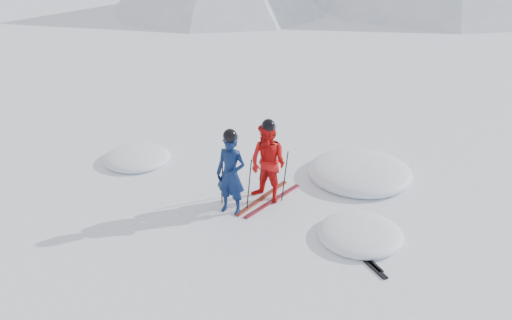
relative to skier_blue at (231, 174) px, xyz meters
The scene contains 12 objects.
ground 2.12m from the skier_blue, ahead, with size 160.00×160.00×0.00m, color white.
skier_blue is the anchor object (origin of this frame).
skier_red 0.84m from the skier_blue, 62.46° to the left, with size 0.79×0.62×1.63m, color red.
pole_blue_left 0.43m from the skier_blue, 153.43° to the left, with size 0.02×0.02×1.08m, color black.
pole_blue_right 0.44m from the skier_blue, 45.00° to the left, with size 0.02×0.02×1.08m, color black.
pole_red_left 1.03m from the skier_blue, 84.97° to the left, with size 0.02×0.02×1.09m, color black.
pole_red_right 1.16m from the skier_blue, 52.41° to the left, with size 0.02×0.02×1.09m, color black.
ski_worn_left 1.12m from the skier_blue, 70.20° to the left, with size 0.09×1.70×0.03m, color black.
ski_worn_right 1.20m from the skier_blue, 55.67° to the left, with size 0.09×1.70×0.03m, color black.
ski_loose_a 2.58m from the skier_blue, ahead, with size 0.09×1.70×0.03m, color black.
ski_loose_b 2.67m from the skier_blue, ahead, with size 0.09×1.70×0.03m, color black.
snow_lumps 2.22m from the skier_blue, 64.97° to the left, with size 7.13×4.16×0.50m.
Camera 1 is at (3.01, -7.34, 5.46)m, focal length 38.00 mm.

